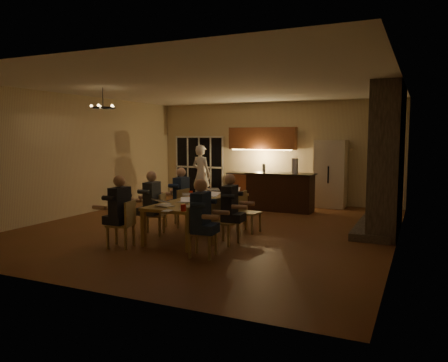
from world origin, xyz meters
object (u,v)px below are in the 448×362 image
laptop_e (213,189)px  chair_right_mid (226,222)px  plate_near (202,205)px  chandelier (103,108)px  can_silver (187,201)px  laptop_f (232,190)px  person_left_far (181,197)px  laptop_a (165,201)px  laptop_b (189,201)px  mug_back (203,193)px  redcup_mid (191,194)px  bar_blender (295,166)px  chair_left_far (177,208)px  plate_left (166,204)px  chair_left_mid (153,214)px  bar_bottle (264,168)px  plate_far (229,196)px  redcup_near (183,208)px  chair_right_near (203,232)px  person_right_near (201,219)px  person_right_mid (230,209)px  bar_island (280,192)px  laptop_c (190,194)px  redcup_far (232,190)px  chair_right_far (249,212)px  mug_mid (213,195)px  standing_person (201,174)px  dining_table (200,217)px  refrigerator (331,174)px  chair_left_near (121,224)px  person_left_mid (152,204)px  person_left_near (120,212)px  laptop_d (210,195)px

laptop_e → chair_right_mid: bearing=110.0°
plate_near → chandelier: bearing=172.0°
can_silver → laptop_f: bearing=80.5°
person_left_far → laptop_a: 1.82m
person_left_far → laptop_b: size_ratio=4.31×
mug_back → redcup_mid: size_ratio=0.83×
person_left_far → bar_blender: bearing=146.0°
chandelier → mug_back: bearing=27.1°
chair_left_far → laptop_a: laptop_a is taller
plate_near → plate_left: (-0.68, -0.26, 0.00)m
chair_left_mid → bar_bottle: bearing=147.8°
chandelier → plate_far: bearing=19.3°
redcup_near → bar_blender: bar_blender is taller
chair_left_mid → bar_blender: bearing=135.3°
chair_right_near → person_right_near: size_ratio=0.64×
person_right_mid → bar_island: bearing=-0.7°
chandelier → redcup_near: bearing=-22.6°
laptop_c → redcup_far: (0.36, 1.43, -0.05)m
chair_right_far → chandelier: bearing=114.6°
laptop_c → mug_mid: (0.33, 0.48, -0.06)m
bar_bottle → chair_right_near: bearing=-81.9°
chair_left_far → redcup_far: bearing=140.9°
laptop_c → mug_mid: bearing=-150.4°
chair_right_mid → chair_right_far: bearing=8.6°
bar_island → redcup_far: bar_island is taller
standing_person → person_right_mid: bearing=136.5°
chair_right_far → redcup_near: bearing=175.6°
dining_table → redcup_mid: bearing=137.2°
refrigerator → plate_far: (-1.43, -4.23, -0.24)m
laptop_f → mug_back: (-0.63, -0.24, -0.06)m
laptop_a → can_silver: laptop_a is taller
laptop_f → chair_left_near: bearing=-128.4°
laptop_b → plate_far: bearing=56.3°
laptop_a → refrigerator: bearing=-93.9°
bar_island → person_left_mid: 4.45m
chair_left_near → person_left_far: size_ratio=0.64×
redcup_far → plate_near: (0.28, -2.10, -0.05)m
chandelier → laptop_c: (2.08, 0.29, -1.89)m
chair_right_far → laptop_a: size_ratio=2.78×
person_left_mid → plate_left: bearing=50.9°
person_left_near → standing_person: standing_person is taller
laptop_d → laptop_f: (0.09, 1.00, 0.00)m
person_left_mid → bar_bottle: size_ratio=5.75×
redcup_far → chair_right_near: bearing=-75.7°
redcup_mid → redcup_far: same height
dining_table → plate_left: 1.01m
bar_island → redcup_far: (-0.55, -2.16, 0.27)m
person_left_near → laptop_d: bearing=148.0°
person_left_near → redcup_near: bearing=101.9°
laptop_e → redcup_far: laptop_e is taller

